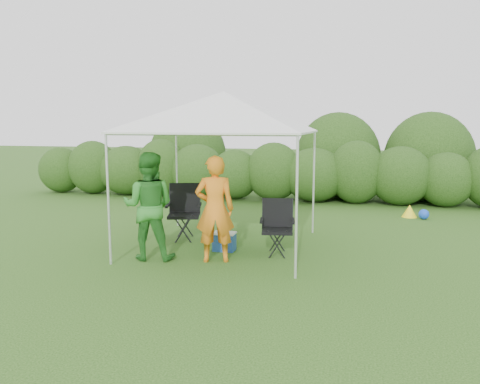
% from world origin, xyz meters
% --- Properties ---
extents(ground, '(70.00, 70.00, 0.00)m').
position_xyz_m(ground, '(0.00, 0.00, 0.00)').
color(ground, '#36601E').
extents(hedge, '(15.96, 1.53, 1.80)m').
position_xyz_m(hedge, '(0.12, 6.00, 0.82)').
color(hedge, '#2B4E18').
rests_on(hedge, ground).
extents(canopy, '(3.10, 3.10, 2.83)m').
position_xyz_m(canopy, '(0.00, 0.50, 2.46)').
color(canopy, silver).
rests_on(canopy, ground).
extents(chair_right, '(0.65, 0.61, 0.96)m').
position_xyz_m(chair_right, '(1.02, 0.28, 0.54)').
color(chair_right, black).
rests_on(chair_right, ground).
extents(chair_left, '(0.79, 0.75, 1.09)m').
position_xyz_m(chair_left, '(-0.94, 0.93, 0.62)').
color(chair_left, black).
rests_on(chair_left, ground).
extents(man, '(0.73, 0.59, 1.76)m').
position_xyz_m(man, '(0.10, -0.44, 0.88)').
color(man, orange).
rests_on(man, ground).
extents(woman, '(0.98, 0.82, 1.80)m').
position_xyz_m(woman, '(-1.02, -0.55, 0.90)').
color(woman, '#2F832B').
rests_on(woman, ground).
extents(cooler, '(0.40, 0.30, 0.33)m').
position_xyz_m(cooler, '(0.07, 0.23, 0.17)').
color(cooler, '#1E468D').
rests_on(cooler, ground).
extents(bottle, '(0.07, 0.07, 0.27)m').
position_xyz_m(bottle, '(0.13, 0.19, 0.47)').
color(bottle, '#592D0C').
rests_on(bottle, cooler).
extents(lawn_toy, '(0.61, 0.51, 0.30)m').
position_xyz_m(lawn_toy, '(3.74, 4.19, 0.14)').
color(lawn_toy, yellow).
rests_on(lawn_toy, ground).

